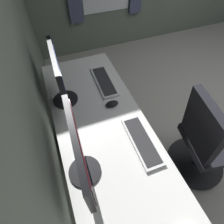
# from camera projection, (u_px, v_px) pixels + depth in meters

# --- Properties ---
(wall_back) EXTENTS (4.95, 0.10, 2.60)m
(wall_back) POSITION_uv_depth(u_px,v_px,m) (12.00, 89.00, 0.76)
(wall_back) COLOR slate
(wall_back) RESTS_ON ground
(desk) EXTENTS (1.89, 0.66, 0.73)m
(desk) POSITION_uv_depth(u_px,v_px,m) (106.00, 138.00, 1.35)
(desk) COLOR white
(desk) RESTS_ON ground
(drawer_pedestal) EXTENTS (0.40, 0.51, 0.69)m
(drawer_pedestal) POSITION_uv_depth(u_px,v_px,m) (103.00, 154.00, 1.60)
(drawer_pedestal) COLOR white
(drawer_pedestal) RESTS_ON ground
(monitor_primary) EXTENTS (0.52, 0.20, 0.43)m
(monitor_primary) POSITION_uv_depth(u_px,v_px,m) (80.00, 154.00, 0.92)
(monitor_primary) COLOR black
(monitor_primary) RESTS_ON desk
(monitor_secondary) EXTENTS (0.47, 0.20, 0.44)m
(monitor_secondary) POSITION_uv_depth(u_px,v_px,m) (59.00, 76.00, 1.30)
(monitor_secondary) COLOR black
(monitor_secondary) RESTS_ON desk
(keyboard_main) EXTENTS (0.42, 0.15, 0.02)m
(keyboard_main) POSITION_uv_depth(u_px,v_px,m) (142.00, 141.00, 1.24)
(keyboard_main) COLOR silver
(keyboard_main) RESTS_ON desk
(keyboard_spare) EXTENTS (0.42, 0.15, 0.02)m
(keyboard_spare) POSITION_uv_depth(u_px,v_px,m) (104.00, 81.00, 1.62)
(keyboard_spare) COLOR silver
(keyboard_spare) RESTS_ON desk
(mouse_main) EXTENTS (0.06, 0.10, 0.03)m
(mouse_main) POSITION_uv_depth(u_px,v_px,m) (112.00, 104.00, 1.44)
(mouse_main) COLOR black
(mouse_main) RESTS_ON desk
(office_chair) EXTENTS (0.56, 0.58, 0.97)m
(office_chair) POSITION_uv_depth(u_px,v_px,m) (203.00, 144.00, 1.54)
(office_chair) COLOR black
(office_chair) RESTS_ON ground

